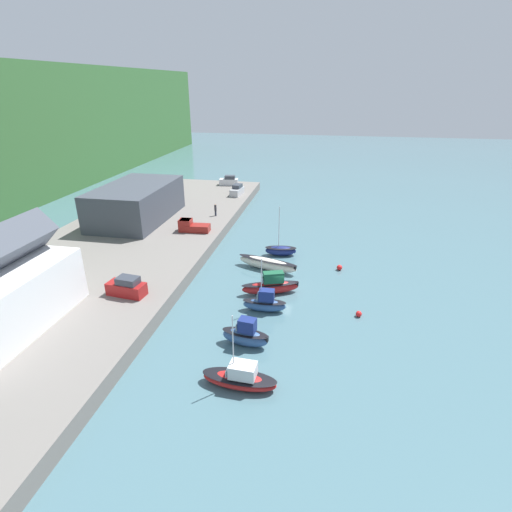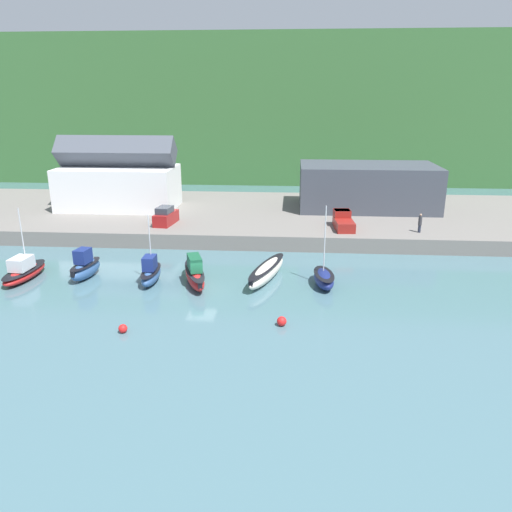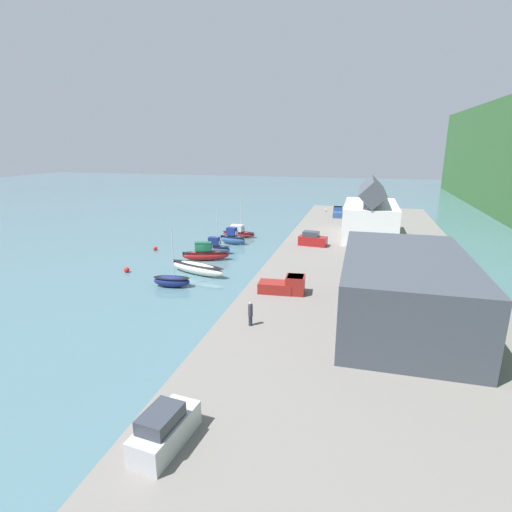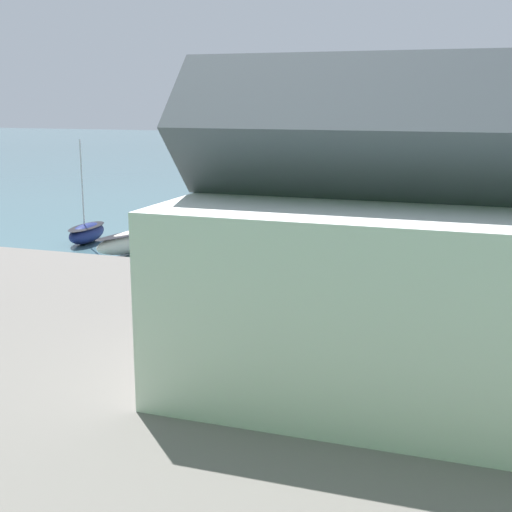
{
  "view_description": "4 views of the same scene",
  "coord_description": "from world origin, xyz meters",
  "px_view_note": "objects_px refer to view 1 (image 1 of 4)",
  "views": [
    {
      "loc": [
        -42.22,
        -4.84,
        22.99
      ],
      "look_at": [
        4.04,
        3.89,
        2.6
      ],
      "focal_mm": 28.0,
      "sensor_mm": 36.0,
      "label": 1
    },
    {
      "loc": [
        7.94,
        -40.75,
        16.5
      ],
      "look_at": [
        4.56,
        4.88,
        1.61
      ],
      "focal_mm": 35.0,
      "sensor_mm": 36.0,
      "label": 2
    },
    {
      "loc": [
        52.13,
        22.91,
        16.53
      ],
      "look_at": [
        1.3,
        9.46,
        1.81
      ],
      "focal_mm": 28.0,
      "sensor_mm": 36.0,
      "label": 3
    },
    {
      "loc": [
        -16.87,
        44.64,
        10.13
      ],
      "look_at": [
        -3.85,
        7.25,
        1.3
      ],
      "focal_mm": 50.0,
      "sensor_mm": 36.0,
      "label": 4
    }
  ],
  "objects_px": {
    "moored_boat_0": "(240,378)",
    "moored_boat_5": "(281,250)",
    "moored_boat_4": "(267,264)",
    "moored_boat_2": "(265,303)",
    "moored_boat_1": "(246,335)",
    "parked_car_1": "(127,287)",
    "person_on_quay": "(215,210)",
    "moored_boat_3": "(271,286)",
    "mooring_buoy_1": "(339,268)",
    "mooring_buoy_0": "(359,314)",
    "pickup_truck_0": "(192,226)",
    "parked_car_2": "(229,181)",
    "parked_car_0": "(237,191)"
  },
  "relations": [
    {
      "from": "person_on_quay",
      "to": "mooring_buoy_1",
      "type": "relative_size",
      "value": 2.93
    },
    {
      "from": "moored_boat_1",
      "to": "mooring_buoy_0",
      "type": "bearing_deg",
      "value": -48.67
    },
    {
      "from": "pickup_truck_0",
      "to": "person_on_quay",
      "type": "relative_size",
      "value": 2.26
    },
    {
      "from": "moored_boat_1",
      "to": "parked_car_2",
      "type": "xyz_separation_m",
      "value": [
        56.34,
        15.89,
        1.55
      ]
    },
    {
      "from": "moored_boat_5",
      "to": "person_on_quay",
      "type": "bearing_deg",
      "value": 42.61
    },
    {
      "from": "moored_boat_2",
      "to": "mooring_buoy_1",
      "type": "relative_size",
      "value": 8.57
    },
    {
      "from": "person_on_quay",
      "to": "parked_car_2",
      "type": "bearing_deg",
      "value": 8.44
    },
    {
      "from": "moored_boat_2",
      "to": "pickup_truck_0",
      "type": "relative_size",
      "value": 1.29
    },
    {
      "from": "mooring_buoy_0",
      "to": "parked_car_1",
      "type": "bearing_deg",
      "value": 96.73
    },
    {
      "from": "parked_car_0",
      "to": "parked_car_2",
      "type": "xyz_separation_m",
      "value": [
        8.24,
        3.82,
        0.0
      ]
    },
    {
      "from": "moored_boat_1",
      "to": "mooring_buoy_0",
      "type": "relative_size",
      "value": 7.37
    },
    {
      "from": "moored_boat_4",
      "to": "parked_car_1",
      "type": "bearing_deg",
      "value": 150.33
    },
    {
      "from": "moored_boat_0",
      "to": "moored_boat_4",
      "type": "xyz_separation_m",
      "value": [
        22.61,
        1.37,
        0.05
      ]
    },
    {
      "from": "moored_boat_3",
      "to": "moored_boat_4",
      "type": "relative_size",
      "value": 0.81
    },
    {
      "from": "person_on_quay",
      "to": "mooring_buoy_1",
      "type": "height_order",
      "value": "person_on_quay"
    },
    {
      "from": "moored_boat_3",
      "to": "parked_car_1",
      "type": "height_order",
      "value": "parked_car_1"
    },
    {
      "from": "moored_boat_2",
      "to": "mooring_buoy_1",
      "type": "distance_m",
      "value": 14.63
    },
    {
      "from": "parked_car_0",
      "to": "pickup_truck_0",
      "type": "height_order",
      "value": "parked_car_0"
    },
    {
      "from": "moored_boat_2",
      "to": "parked_car_2",
      "type": "height_order",
      "value": "moored_boat_2"
    },
    {
      "from": "parked_car_0",
      "to": "parked_car_1",
      "type": "bearing_deg",
      "value": 94.0
    },
    {
      "from": "moored_boat_1",
      "to": "moored_boat_0",
      "type": "bearing_deg",
      "value": -164.7
    },
    {
      "from": "moored_boat_0",
      "to": "parked_car_2",
      "type": "height_order",
      "value": "moored_boat_0"
    },
    {
      "from": "moored_boat_4",
      "to": "parked_car_1",
      "type": "height_order",
      "value": "parked_car_1"
    },
    {
      "from": "parked_car_0",
      "to": "mooring_buoy_0",
      "type": "distance_m",
      "value": 46.97
    },
    {
      "from": "moored_boat_3",
      "to": "parked_car_2",
      "type": "xyz_separation_m",
      "value": [
        45.81,
        16.71,
        1.6
      ]
    },
    {
      "from": "person_on_quay",
      "to": "moored_boat_0",
      "type": "bearing_deg",
      "value": -161.3
    },
    {
      "from": "moored_boat_2",
      "to": "pickup_truck_0",
      "type": "bearing_deg",
      "value": 36.57
    },
    {
      "from": "moored_boat_5",
      "to": "mooring_buoy_0",
      "type": "relative_size",
      "value": 11.29
    },
    {
      "from": "moored_boat_3",
      "to": "parked_car_1",
      "type": "xyz_separation_m",
      "value": [
        -6.3,
        14.93,
        1.6
      ]
    },
    {
      "from": "moored_boat_2",
      "to": "moored_boat_5",
      "type": "xyz_separation_m",
      "value": [
        15.73,
        0.29,
        -0.22
      ]
    },
    {
      "from": "moored_boat_1",
      "to": "parked_car_0",
      "type": "height_order",
      "value": "parked_car_0"
    },
    {
      "from": "moored_boat_5",
      "to": "parked_car_0",
      "type": "relative_size",
      "value": 1.67
    },
    {
      "from": "pickup_truck_0",
      "to": "mooring_buoy_1",
      "type": "bearing_deg",
      "value": -109.74
    },
    {
      "from": "person_on_quay",
      "to": "moored_boat_5",
      "type": "bearing_deg",
      "value": -131.06
    },
    {
      "from": "parked_car_1",
      "to": "pickup_truck_0",
      "type": "bearing_deg",
      "value": 6.68
    },
    {
      "from": "moored_boat_4",
      "to": "mooring_buoy_1",
      "type": "distance_m",
      "value": 9.65
    },
    {
      "from": "person_on_quay",
      "to": "mooring_buoy_0",
      "type": "xyz_separation_m",
      "value": [
        -26.33,
        -23.36,
        -2.48
      ]
    },
    {
      "from": "moored_boat_4",
      "to": "person_on_quay",
      "type": "bearing_deg",
      "value": 52.59
    },
    {
      "from": "moored_boat_0",
      "to": "moored_boat_5",
      "type": "distance_m",
      "value": 27.81
    },
    {
      "from": "moored_boat_2",
      "to": "person_on_quay",
      "type": "bearing_deg",
      "value": 24.46
    },
    {
      "from": "moored_boat_0",
      "to": "mooring_buoy_1",
      "type": "relative_size",
      "value": 9.14
    },
    {
      "from": "moored_boat_2",
      "to": "moored_boat_4",
      "type": "distance_m",
      "value": 10.63
    },
    {
      "from": "moored_boat_1",
      "to": "parked_car_1",
      "type": "bearing_deg",
      "value": 81.18
    },
    {
      "from": "moored_boat_2",
      "to": "moored_boat_1",
      "type": "bearing_deg",
      "value": 171.61
    },
    {
      "from": "moored_boat_5",
      "to": "pickup_truck_0",
      "type": "xyz_separation_m",
      "value": [
        2.93,
        14.43,
        1.78
      ]
    },
    {
      "from": "moored_boat_3",
      "to": "mooring_buoy_1",
      "type": "relative_size",
      "value": 9.62
    },
    {
      "from": "moored_boat_1",
      "to": "mooring_buoy_1",
      "type": "height_order",
      "value": "moored_boat_1"
    },
    {
      "from": "parked_car_1",
      "to": "person_on_quay",
      "type": "height_order",
      "value": "parked_car_1"
    },
    {
      "from": "moored_boat_1",
      "to": "moored_boat_3",
      "type": "relative_size",
      "value": 0.68
    },
    {
      "from": "parked_car_1",
      "to": "person_on_quay",
      "type": "bearing_deg",
      "value": 3.97
    }
  ]
}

